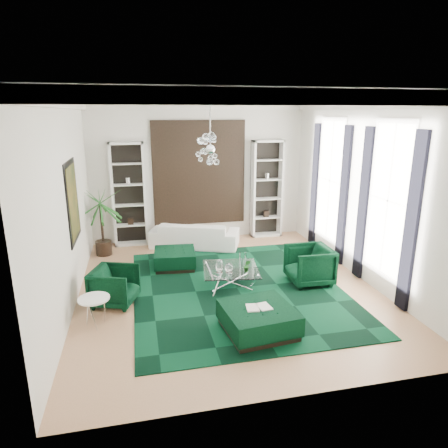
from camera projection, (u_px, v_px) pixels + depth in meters
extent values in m
cube|color=tan|center=(227.00, 287.00, 8.42)|extent=(6.00, 7.00, 0.02)
cube|color=white|center=(227.00, 97.00, 7.39)|extent=(6.00, 7.00, 0.02)
cube|color=silver|center=(199.00, 173.00, 11.21)|extent=(6.00, 0.02, 3.80)
cube|color=silver|center=(294.00, 260.00, 4.61)|extent=(6.00, 0.02, 3.80)
cube|color=silver|center=(66.00, 206.00, 7.28)|extent=(0.02, 7.00, 3.80)
cube|color=silver|center=(364.00, 192.00, 8.53)|extent=(0.02, 7.00, 3.80)
cylinder|color=white|center=(223.00, 100.00, 7.68)|extent=(0.90, 0.90, 0.05)
cube|color=black|center=(199.00, 173.00, 11.16)|extent=(2.50, 0.06, 2.80)
cube|color=black|center=(73.00, 201.00, 7.86)|extent=(0.04, 1.30, 1.60)
cube|color=white|center=(388.00, 201.00, 7.68)|extent=(0.03, 1.10, 2.90)
cube|color=black|center=(412.00, 224.00, 7.01)|extent=(0.07, 0.30, 3.25)
cube|color=black|center=(363.00, 205.00, 8.48)|extent=(0.07, 0.30, 3.25)
cube|color=white|center=(330.00, 181.00, 9.94)|extent=(0.03, 1.10, 2.90)
cube|color=black|center=(344.00, 197.00, 9.27)|extent=(0.07, 0.30, 3.25)
cube|color=black|center=(315.00, 185.00, 10.73)|extent=(0.07, 0.30, 3.25)
cube|color=black|center=(237.00, 288.00, 8.31)|extent=(4.20, 5.00, 0.02)
imported|color=white|center=(195.00, 234.00, 10.84)|extent=(2.52, 1.69, 0.69)
imported|color=black|center=(115.00, 286.00, 7.57)|extent=(1.01, 0.99, 0.73)
imported|color=black|center=(309.00, 265.00, 8.50)|extent=(0.91, 0.88, 0.81)
cube|color=black|center=(175.00, 259.00, 9.40)|extent=(1.01, 1.01, 0.42)
cube|color=black|center=(258.00, 320.00, 6.61)|extent=(1.23, 1.23, 0.45)
cube|color=white|center=(258.00, 307.00, 6.55)|extent=(0.42, 0.28, 0.03)
cylinder|color=white|center=(95.00, 312.00, 6.80)|extent=(0.69, 0.69, 0.51)
imported|color=#1F601F|center=(247.00, 266.00, 8.15)|extent=(0.18, 0.16, 0.26)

